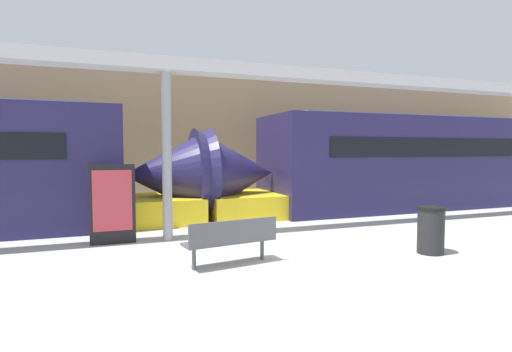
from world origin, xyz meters
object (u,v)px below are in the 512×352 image
Objects in this scene: train_left at (440,163)px; trash_bin at (431,230)px; bench_near at (232,238)px; poster_board at (113,204)px; support_column_near at (167,157)px.

train_left is 19.83× the size of trash_bin.
poster_board reaches higher than bench_near.
poster_board is (-1.92, 2.40, 0.38)m from bench_near.
trash_bin is (3.87, -0.53, -0.03)m from bench_near.
trash_bin is at bearing -16.83° from bench_near.
train_left reaches higher than poster_board.
poster_board is at bearing 153.13° from trash_bin.
poster_board is 1.51m from support_column_near.
bench_near is 0.99× the size of poster_board.
support_column_near reaches higher than trash_bin.
train_left is 4.90× the size of support_column_near.
poster_board is (-11.39, -2.51, -0.66)m from train_left.
trash_bin is 0.54× the size of poster_board.
train_left is at bearing 18.37° from bench_near.
train_left is at bearing 12.44° from poster_board.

